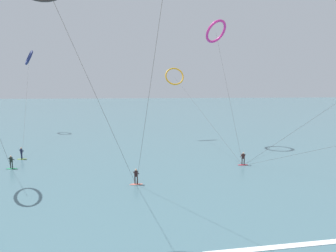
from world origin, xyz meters
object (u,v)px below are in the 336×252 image
at_px(surfer_lime, 22,154).
at_px(kite_amber, 175,76).
at_px(surfer_coral, 136,178).
at_px(surfer_crimson, 243,160).
at_px(kite_magenta, 216,32).
at_px(surfer_emerald, 11,163).
at_px(kite_navy, 29,58).

distance_m(surfer_lime, kite_amber, 29.50).
distance_m(surfer_coral, surfer_crimson, 14.99).
bearing_deg(kite_magenta, kite_amber, -76.31).
bearing_deg(surfer_emerald, kite_amber, 60.34).
bearing_deg(surfer_coral, kite_amber, 98.43).
bearing_deg(surfer_coral, kite_navy, 145.91).
bearing_deg(kite_magenta, surfer_lime, -18.53).
distance_m(surfer_crimson, surfer_emerald, 29.30).
bearing_deg(kite_navy, surfer_emerald, -12.31).
xyz_separation_m(surfer_emerald, kite_navy, (-8.37, 30.44, 15.42)).
distance_m(kite_amber, kite_navy, 33.15).
distance_m(surfer_crimson, kite_navy, 51.37).
xyz_separation_m(surfer_lime, kite_magenta, (29.62, 8.80, 18.57)).
xyz_separation_m(surfer_coral, kite_navy, (-23.95, 37.40, 15.42)).
height_order(surfer_lime, kite_amber, kite_amber).
height_order(surfer_lime, kite_magenta, kite_magenta).
bearing_deg(kite_navy, kite_amber, 42.18).
bearing_deg(kite_amber, surfer_coral, -109.95).
distance_m(surfer_lime, kite_navy, 31.01).
height_order(kite_amber, kite_magenta, kite_magenta).
relative_size(surfer_crimson, kite_magenta, 0.08).
bearing_deg(surfer_crimson, surfer_lime, 24.65).
xyz_separation_m(surfer_emerald, kite_magenta, (28.95, 13.47, 18.57)).
relative_size(kite_amber, kite_magenta, 0.99).
relative_size(surfer_coral, surfer_lime, 1.00).
relative_size(surfer_emerald, kite_amber, 0.08).
xyz_separation_m(surfer_coral, kite_magenta, (13.37, 20.43, 18.57)).
height_order(surfer_crimson, surfer_lime, same).
xyz_separation_m(surfer_coral, surfer_lime, (-16.25, 11.63, 0.00)).
height_order(surfer_coral, kite_navy, kite_navy).
relative_size(kite_navy, kite_magenta, 1.31).
bearing_deg(kite_amber, kite_magenta, -46.34).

